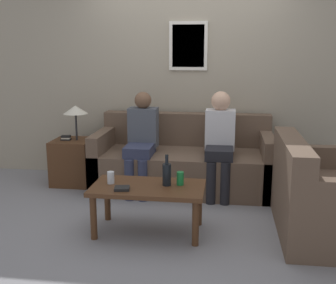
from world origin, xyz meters
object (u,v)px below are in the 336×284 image
wine_bottle (167,174)px  person_left (141,138)px  drinking_glass (111,178)px  coffee_table (148,193)px  couch_main (184,163)px  couch_side (327,201)px  person_right (220,139)px

wine_bottle → person_left: person_left is taller
person_left → drinking_glass: bearing=-93.4°
coffee_table → person_left: (-0.29, 1.12, 0.26)m
couch_main → wine_bottle: bearing=-91.0°
couch_main → drinking_glass: couch_main is taller
couch_main → coffee_table: (-0.19, -1.32, 0.07)m
couch_main → drinking_glass: 1.42m
couch_main → couch_side: bearing=-38.1°
coffee_table → wine_bottle: (0.17, 0.04, 0.17)m
couch_main → person_right: (0.43, -0.19, 0.36)m
couch_side → person_left: size_ratio=1.11×
couch_side → coffee_table: size_ratio=1.26×
couch_main → wine_bottle: size_ratio=7.27×
coffee_table → drinking_glass: size_ratio=9.13×
couch_side → wine_bottle: size_ratio=4.49×
couch_main → person_left: 0.62m
couch_main → couch_side: 1.81m
coffee_table → drinking_glass: bearing=176.6°
drinking_glass → couch_side: bearing=5.1°
couch_main → person_right: bearing=-24.1°
couch_side → person_right: size_ratio=1.09×
person_left → couch_main: bearing=22.3°
couch_side → person_left: 2.14m
person_right → wine_bottle: bearing=-112.6°
couch_main → person_left: (-0.48, -0.20, 0.34)m
drinking_glass → person_right: 1.48m
person_right → person_left: bearing=-179.8°
drinking_glass → couch_main: bearing=67.3°
couch_side → drinking_glass: couch_side is taller
couch_side → wine_bottle: 1.48m
couch_main → couch_side: size_ratio=1.62×
couch_side → coffee_table: couch_side is taller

